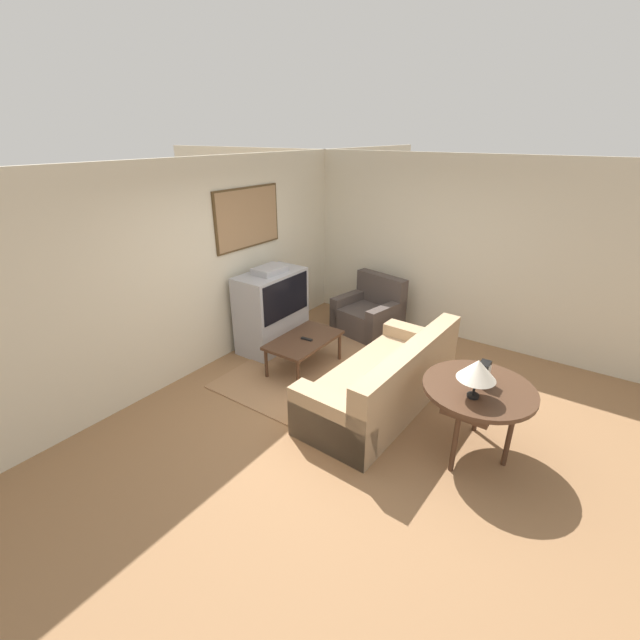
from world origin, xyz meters
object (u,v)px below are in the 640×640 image
object	(u,v)px
coffee_table	(304,342)
tv	(272,310)
couch	(385,382)
armchair	(369,314)
table_lamp	(477,370)
console_table	(479,393)
mantel_clock	(484,373)

from	to	relation	value
coffee_table	tv	bearing A→B (deg)	71.03
couch	armchair	distance (m)	2.05
tv	armchair	distance (m)	1.61
tv	table_lamp	world-z (taller)	tv
armchair	console_table	distance (m)	2.97
couch	table_lamp	world-z (taller)	table_lamp
couch	mantel_clock	world-z (taller)	mantel_clock
couch	tv	bearing A→B (deg)	-98.99
couch	armchair	xyz separation A→B (m)	(1.70, 1.15, -0.01)
table_lamp	mantel_clock	size ratio (longest dim) A/B	1.66
couch	table_lamp	size ratio (longest dim) A/B	5.88
console_table	coffee_table	bearing A→B (deg)	81.28
tv	mantel_clock	distance (m)	3.21
console_table	mantel_clock	xyz separation A→B (m)	(0.07, 0.00, 0.18)
console_table	mantel_clock	distance (m)	0.20
tv	coffee_table	size ratio (longest dim) A/B	1.19
coffee_table	table_lamp	world-z (taller)	table_lamp
tv	console_table	bearing A→B (deg)	-101.38
armchair	mantel_clock	world-z (taller)	mantel_clock
tv	mantel_clock	bearing A→B (deg)	-100.17
console_table	armchair	bearing A→B (deg)	49.22
coffee_table	mantel_clock	bearing A→B (deg)	-97.08
couch	console_table	distance (m)	1.17
table_lamp	mantel_clock	bearing A→B (deg)	-0.28
coffee_table	mantel_clock	size ratio (longest dim) A/B	4.56
console_table	table_lamp	xyz separation A→B (m)	(-0.20, 0.00, 0.35)
tv	couch	world-z (taller)	tv
armchair	coffee_table	size ratio (longest dim) A/B	1.00
armchair	table_lamp	world-z (taller)	table_lamp
tv	console_table	world-z (taller)	tv
console_table	table_lamp	size ratio (longest dim) A/B	2.76
mantel_clock	couch	bearing A→B (deg)	81.92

